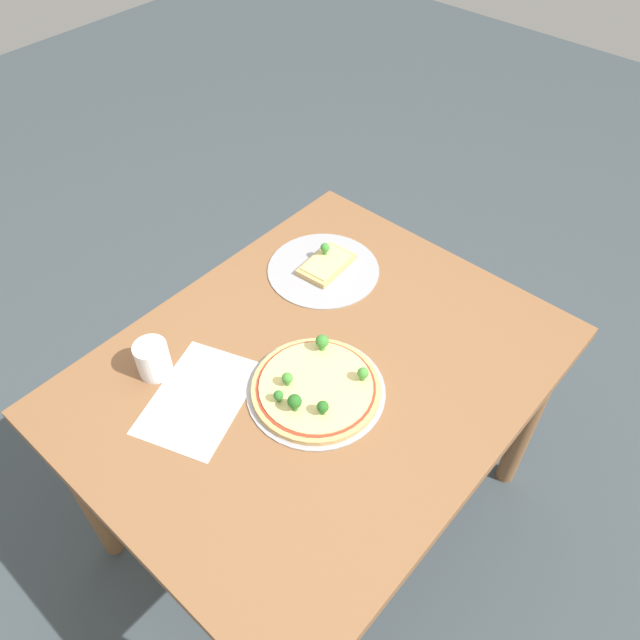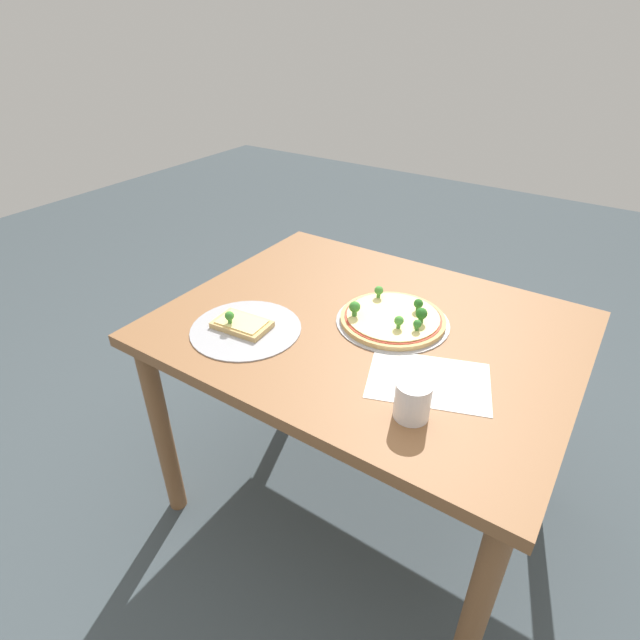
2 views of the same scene
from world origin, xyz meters
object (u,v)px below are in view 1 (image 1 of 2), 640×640
Objects in this scene: pizza_tray_whole at (316,388)px; pizza_tray_slice at (325,267)px; drinking_cup at (153,359)px; dining_table at (317,391)px.

pizza_tray_slice is (-0.34, -0.27, -0.01)m from pizza_tray_whole.
pizza_tray_whole is 0.40m from drinking_cup.
pizza_tray_whole is 0.43m from pizza_tray_slice.
dining_table is 0.13m from pizza_tray_whole.
pizza_tray_slice is (-0.29, -0.22, 0.10)m from dining_table.
pizza_tray_slice is at bearing -141.67° from pizza_tray_whole.
drinking_cup is (0.21, -0.33, 0.03)m from pizza_tray_whole.
pizza_tray_whole reaches higher than pizza_tray_slice.
pizza_tray_whole is at bearing 38.33° from pizza_tray_slice.
pizza_tray_slice is 3.43× the size of drinking_cup.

